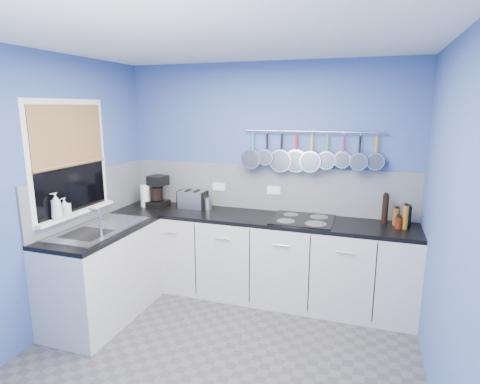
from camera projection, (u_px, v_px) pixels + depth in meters
The scene contains 42 objects.
floor at pixel (217, 360), 3.22m from camera, with size 3.20×3.00×0.02m, color #47474C.
ceiling at pixel (212, 35), 2.69m from camera, with size 3.20×3.00×0.02m, color white.
wall_back at pixel (266, 179), 4.35m from camera, with size 3.20×0.02×2.50m, color #3D559A.
wall_front at pixel (71, 307), 1.55m from camera, with size 3.20×0.02×2.50m, color #3D559A.
wall_left at pixel (45, 197), 3.45m from camera, with size 0.02×3.00×2.50m, color #3D559A.
wall_right at pixel (453, 234), 2.45m from camera, with size 0.02×3.00×2.50m, color #3D559A.
backsplash_back at pixel (265, 188), 4.35m from camera, with size 3.20×0.02×0.50m, color #93979F.
backsplash_left at pixel (93, 194), 4.02m from camera, with size 0.02×1.80×0.50m, color #93979F.
cabinet_run_back at pixel (258, 258), 4.24m from camera, with size 3.20×0.60×0.86m, color beige.
worktop_back at pixel (258, 218), 4.14m from camera, with size 3.20×0.60×0.04m, color black.
cabinet_run_left at pixel (103, 275), 3.81m from camera, with size 0.60×1.20×0.86m, color beige.
worktop_left at pixel (100, 231), 3.71m from camera, with size 0.60×1.20×0.04m, color black.
window_frame at pixel (70, 159), 3.66m from camera, with size 0.01×1.00×1.10m, color white.
window_glass at pixel (70, 159), 3.65m from camera, with size 0.01×0.90×1.00m, color black.
bamboo_blind at pixel (69, 135), 3.60m from camera, with size 0.01×0.90×0.55m, color #906847.
window_sill at pixel (77, 213), 3.76m from camera, with size 0.10×0.98×0.03m, color white.
sink_unit at pixel (100, 228), 3.71m from camera, with size 0.50×0.95×0.01m, color silver.
mixer_tap at pixel (101, 222), 3.46m from camera, with size 0.12×0.08×0.26m, color silver, non-canonical shape.
socket_left at pixel (219, 187), 4.52m from camera, with size 0.15×0.01×0.09m, color white.
socket_right at pixel (274, 190), 4.31m from camera, with size 0.15×0.01×0.09m, color white.
pot_rail at pixel (312, 132), 4.03m from camera, with size 0.02×0.02×1.45m, color silver.
soap_bottle_a at pixel (56, 206), 3.47m from camera, with size 0.09×0.09×0.24m, color white.
soap_bottle_b at pixel (65, 207), 3.57m from camera, with size 0.08×0.08×0.17m, color white.
paper_towel at pixel (145, 196), 4.53m from camera, with size 0.11×0.11×0.25m, color white.
coffee_maker at pixel (157, 191), 4.51m from camera, with size 0.20×0.22×0.36m, color black, non-canonical shape.
toaster at pixel (193, 199), 4.47m from camera, with size 0.30×0.17×0.20m, color silver.
canister at pixel (208, 204), 4.39m from camera, with size 0.09×0.09×0.14m, color silver.
hob at pixel (303, 220), 3.99m from camera, with size 0.61×0.54×0.01m, color black.
pan_0 at pixel (253, 149), 4.26m from camera, with size 0.22×0.11×0.41m, color silver, non-canonical shape.
pan_1 at pixel (267, 148), 4.21m from camera, with size 0.17×0.10×0.36m, color silver, non-canonical shape.
pan_2 at pixel (281, 152), 4.17m from camera, with size 0.24×0.07×0.43m, color silver, non-canonical shape.
pan_3 at pixel (296, 152), 4.12m from camera, with size 0.24×0.05×0.43m, color silver, non-canonical shape.
pan_4 at pixel (311, 152), 4.06m from camera, with size 0.22×0.10×0.41m, color silver, non-canonical shape.
pan_5 at pixel (327, 151), 4.01m from camera, with size 0.19×0.08×0.38m, color silver, non-canonical shape.
pan_6 at pixel (343, 150), 3.96m from camera, with size 0.17×0.07×0.36m, color silver, non-canonical shape.
pan_7 at pixel (359, 151), 3.91m from camera, with size 0.18×0.13×0.37m, color silver, non-canonical shape.
pan_8 at pixel (376, 152), 3.86m from camera, with size 0.17×0.08×0.36m, color silver, non-canonical shape.
condiment_0 at pixel (408, 216), 3.77m from camera, with size 0.07×0.07×0.19m, color black.
condiment_1 at pixel (396, 217), 3.82m from camera, with size 0.07×0.07×0.17m, color brown.
condiment_2 at pixel (385, 209), 3.84m from camera, with size 0.06×0.06×0.29m, color black.
condiment_3 at pixel (405, 217), 3.69m from camera, with size 0.05×0.05×0.23m, color #8C5914.
condiment_4 at pixel (399, 223), 3.71m from camera, with size 0.07×0.07×0.11m, color #4C190C.
Camera 1 is at (1.09, -2.65, 2.02)m, focal length 29.37 mm.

